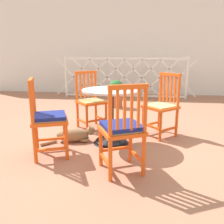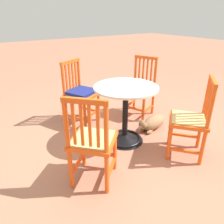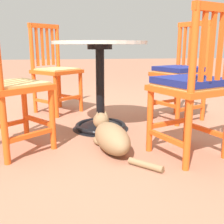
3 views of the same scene
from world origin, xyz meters
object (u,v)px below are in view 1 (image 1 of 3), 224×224
(orange_chair_near_fence, at_px, (48,119))
(tabby_cat, at_px, (75,135))
(terracotta_planter, at_px, (116,93))
(orange_chair_at_corner, at_px, (162,107))
(orange_chair_by_planter, at_px, (122,130))
(cafe_table, at_px, (111,123))
(orange_chair_tucked_in, at_px, (91,102))

(orange_chair_near_fence, height_order, tabby_cat, orange_chair_near_fence)
(tabby_cat, bearing_deg, terracotta_planter, 81.96)
(orange_chair_at_corner, relative_size, orange_chair_by_planter, 1.00)
(cafe_table, height_order, terracotta_planter, cafe_table)
(orange_chair_near_fence, relative_size, tabby_cat, 1.32)
(orange_chair_at_corner, distance_m, orange_chair_by_planter, 1.27)
(tabby_cat, bearing_deg, orange_chair_tucked_in, 83.02)
(cafe_table, distance_m, orange_chair_by_planter, 0.83)
(orange_chair_tucked_in, bearing_deg, orange_chair_by_planter, -65.94)
(orange_chair_tucked_in, height_order, terracotta_planter, orange_chair_tucked_in)
(cafe_table, height_order, orange_chair_near_fence, orange_chair_near_fence)
(terracotta_planter, bearing_deg, orange_chair_near_fence, -100.20)
(orange_chair_near_fence, bearing_deg, tabby_cat, 70.34)
(tabby_cat, relative_size, terracotta_planter, 1.11)
(orange_chair_by_planter, relative_size, tabby_cat, 1.32)
(orange_chair_near_fence, bearing_deg, cafe_table, 36.66)
(tabby_cat, bearing_deg, cafe_table, 1.59)
(terracotta_planter, bearing_deg, tabby_cat, -98.04)
(orange_chair_at_corner, xyz_separation_m, orange_chair_tucked_in, (-1.11, 0.23, 0.00))
(orange_chair_near_fence, xyz_separation_m, orange_chair_by_planter, (0.88, -0.28, 0.00))
(orange_chair_at_corner, relative_size, tabby_cat, 1.32)
(cafe_table, bearing_deg, orange_chair_near_fence, -143.34)
(orange_chair_tucked_in, bearing_deg, cafe_table, -56.61)
(cafe_table, relative_size, tabby_cat, 1.10)
(cafe_table, distance_m, orange_chair_at_corner, 0.81)
(orange_chair_at_corner, xyz_separation_m, tabby_cat, (-1.18, -0.41, -0.34))
(tabby_cat, bearing_deg, orange_chair_near_fence, -109.66)
(cafe_table, distance_m, terracotta_planter, 2.22)
(orange_chair_at_corner, bearing_deg, orange_chair_by_planter, -111.87)
(orange_chair_near_fence, distance_m, tabby_cat, 0.62)
(cafe_table, height_order, orange_chair_at_corner, orange_chair_at_corner)
(orange_chair_tucked_in, bearing_deg, tabby_cat, -96.98)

